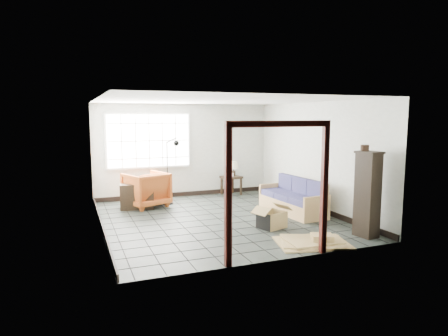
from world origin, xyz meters
name	(u,v)px	position (x,y,z in m)	size (l,w,h in m)	color
ground	(218,219)	(0.00, 0.00, 0.00)	(5.50, 5.50, 0.00)	black
room_shell	(218,143)	(0.00, 0.03, 1.68)	(5.02, 5.52, 2.61)	#A2A6A0
window_panel	(149,141)	(-1.00, 2.70, 1.60)	(2.32, 0.08, 1.52)	silver
doorway_trim	(279,174)	(0.00, -2.70, 1.38)	(1.80, 0.08, 2.20)	#36100C
futon_sofa	(294,200)	(1.87, -0.10, 0.30)	(0.85, 1.91, 0.82)	#946742
armchair	(146,188)	(-1.27, 1.78, 0.48)	(0.94, 0.88, 0.97)	#9B5216
side_table	(231,179)	(1.29, 2.40, 0.45)	(0.61, 0.61, 0.55)	black
table_lamp	(234,166)	(1.36, 2.39, 0.84)	(0.37, 0.37, 0.43)	black
projector	(229,174)	(1.24, 2.46, 0.59)	(0.31, 0.28, 0.09)	silver
floor_lamp	(172,169)	(-0.60, 1.81, 0.92)	(0.46, 0.44, 1.73)	black
console_shelf	(137,197)	(-1.53, 1.59, 0.31)	(0.84, 0.42, 0.62)	black
tall_shelf	(367,194)	(2.15, -2.24, 0.82)	(0.40, 0.48, 1.62)	black
pot	(365,148)	(2.10, -2.16, 1.68)	(0.16, 0.16, 0.11)	black
open_box	(272,220)	(0.77, -1.06, 0.17)	(0.91, 0.64, 0.47)	olive
cardboard_pile	(314,241)	(0.97, -2.26, 0.05)	(1.43, 1.20, 0.18)	olive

